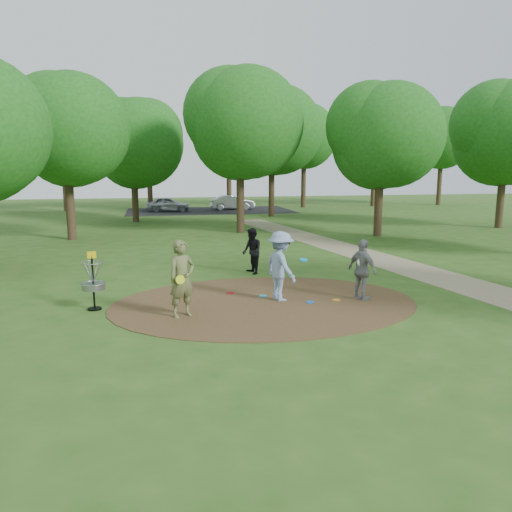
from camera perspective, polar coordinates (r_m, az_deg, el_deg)
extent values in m
plane|color=#2D5119|center=(13.71, 1.04, -5.39)|extent=(100.00, 100.00, 0.00)
cylinder|color=#47301C|center=(13.71, 1.04, -5.35)|extent=(8.40, 8.40, 0.02)
cube|color=#8C7A5B|center=(18.01, 20.14, -2.25)|extent=(7.55, 39.89, 0.01)
cube|color=black|center=(43.32, -5.29, 5.19)|extent=(14.00, 8.00, 0.01)
imported|color=#62663B|center=(12.36, -8.46, -2.60)|extent=(0.84, 0.74, 1.93)
cylinder|color=#D5F91B|center=(12.05, -8.66, -2.68)|extent=(0.22, 0.07, 0.22)
imported|color=#7E96BC|center=(13.78, 2.83, -1.17)|extent=(1.08, 1.42, 1.94)
cylinder|color=#0C81D2|center=(13.88, 5.45, -0.44)|extent=(0.24, 0.24, 0.08)
imported|color=black|center=(17.30, -0.47, 0.56)|extent=(0.73, 0.87, 1.59)
cylinder|color=#0D1AE8|center=(17.36, 0.04, 0.30)|extent=(0.23, 0.09, 0.22)
imported|color=gray|center=(14.11, 12.08, -1.58)|extent=(0.77, 1.09, 1.72)
cylinder|color=white|center=(13.97, 11.87, -0.68)|extent=(0.23, 0.11, 0.22)
cylinder|color=#19B0CB|center=(14.34, 0.79, -4.58)|extent=(0.22, 0.22, 0.02)
cylinder|color=blue|center=(13.77, 6.20, -5.26)|extent=(0.22, 0.22, 0.02)
cylinder|color=#B4121B|center=(14.68, -2.95, -4.25)|extent=(0.22, 0.22, 0.02)
imported|color=#ADAEB5|center=(42.99, -10.05, 5.86)|extent=(3.64, 1.50, 1.24)
imported|color=#9C9DA4|center=(44.08, -2.72, 6.13)|extent=(3.86, 1.39, 1.27)
cylinder|color=orange|center=(14.08, 9.17, -4.99)|extent=(0.22, 0.22, 0.02)
cylinder|color=black|center=(13.60, -18.10, -3.10)|extent=(0.05, 0.05, 1.35)
cylinder|color=black|center=(13.76, -17.95, -5.75)|extent=(0.36, 0.36, 0.04)
cylinder|color=gray|center=(13.61, -18.08, -3.32)|extent=(0.60, 0.60, 0.16)
torus|color=gray|center=(13.59, -18.10, -2.99)|extent=(0.63, 0.63, 0.03)
torus|color=gray|center=(13.49, -18.23, -0.72)|extent=(0.58, 0.58, 0.02)
cube|color=yellow|center=(13.45, -18.28, 0.12)|extent=(0.22, 0.02, 0.18)
cylinder|color=#332316|center=(27.24, -20.49, 5.74)|extent=(0.44, 0.44, 3.80)
sphere|color=#1B5015|center=(27.23, -20.94, 12.93)|extent=(5.53, 5.53, 5.53)
cylinder|color=#332316|center=(28.36, -1.80, 6.90)|extent=(0.44, 0.44, 4.18)
sphere|color=#1B5015|center=(28.40, -1.85, 14.51)|extent=(6.10, 6.10, 6.10)
cylinder|color=#332316|center=(27.67, 13.84, 5.94)|extent=(0.44, 0.44, 3.61)
sphere|color=#1B5015|center=(27.65, 14.13, 12.80)|extent=(5.47, 5.47, 5.47)
cylinder|color=#332316|center=(34.95, -13.66, 6.60)|extent=(0.44, 0.44, 3.42)
sphere|color=#1B5015|center=(34.92, -13.89, 12.05)|extent=(5.89, 5.89, 5.89)
cylinder|color=#332316|center=(37.98, 1.79, 7.85)|extent=(0.44, 0.44, 4.37)
sphere|color=#1B5015|center=(38.04, 1.82, 13.86)|extent=(6.56, 6.56, 6.56)
cylinder|color=#332316|center=(34.13, 26.18, 6.10)|extent=(0.44, 0.44, 3.80)
sphere|color=#1B5015|center=(34.14, 26.66, 12.14)|extent=(6.21, 6.21, 6.21)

